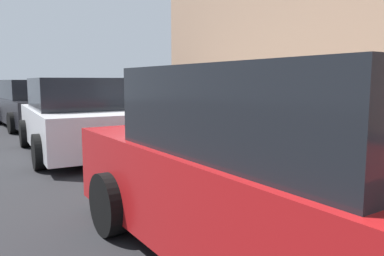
# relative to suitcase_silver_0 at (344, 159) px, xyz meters

# --- Properties ---
(ground_plane) EXTENTS (40.00, 40.00, 0.00)m
(ground_plane) POSITION_rel_suitcase_silver_0_xyz_m (3.88, 0.47, -0.46)
(ground_plane) COLOR black
(sidewalk_curb) EXTENTS (18.00, 5.00, 0.14)m
(sidewalk_curb) POSITION_rel_suitcase_silver_0_xyz_m (3.88, -2.03, -0.39)
(sidewalk_curb) COLOR #9E9B93
(sidewalk_curb) RESTS_ON ground_plane
(suitcase_silver_0) EXTENTS (0.45, 0.29, 0.86)m
(suitcase_silver_0) POSITION_rel_suitcase_silver_0_xyz_m (0.00, 0.00, 0.00)
(suitcase_silver_0) COLOR #9EA0A8
(suitcase_silver_0) RESTS_ON sidewalk_curb
(suitcase_maroon_1) EXTENTS (0.45, 0.23, 0.80)m
(suitcase_maroon_1) POSITION_rel_suitcase_silver_0_xyz_m (0.52, -0.03, 0.05)
(suitcase_maroon_1) COLOR maroon
(suitcase_maroon_1) RESTS_ON sidewalk_curb
(suitcase_olive_2) EXTENTS (0.47, 0.24, 0.83)m
(suitcase_olive_2) POSITION_rel_suitcase_silver_0_xyz_m (1.05, 0.07, 0.07)
(suitcase_olive_2) COLOR #59601E
(suitcase_olive_2) RESTS_ON sidewalk_curb
(suitcase_navy_3) EXTENTS (0.45, 0.23, 0.81)m
(suitcase_navy_3) POSITION_rel_suitcase_silver_0_xyz_m (1.59, -0.03, -0.02)
(suitcase_navy_3) COLOR navy
(suitcase_navy_3) RESTS_ON sidewalk_curb
(suitcase_teal_4) EXTENTS (0.43, 0.19, 0.91)m
(suitcase_teal_4) POSITION_rel_suitcase_silver_0_xyz_m (2.10, 0.00, 0.03)
(suitcase_teal_4) COLOR #0F606B
(suitcase_teal_4) RESTS_ON sidewalk_curb
(suitcase_black_5) EXTENTS (0.43, 0.22, 0.77)m
(suitcase_black_5) POSITION_rel_suitcase_silver_0_xyz_m (2.61, -0.01, -0.03)
(suitcase_black_5) COLOR black
(suitcase_black_5) RESTS_ON sidewalk_curb
(suitcase_red_6) EXTENTS (0.43, 0.27, 1.09)m
(suitcase_red_6) POSITION_rel_suitcase_silver_0_xyz_m (3.11, -0.04, 0.07)
(suitcase_red_6) COLOR red
(suitcase_red_6) RESTS_ON sidewalk_curb
(suitcase_silver_7) EXTENTS (0.39, 0.24, 0.87)m
(suitcase_silver_7) POSITION_rel_suitcase_silver_0_xyz_m (3.59, 0.00, -0.02)
(suitcase_silver_7) COLOR #9EA0A8
(suitcase_silver_7) RESTS_ON sidewalk_curb
(suitcase_maroon_8) EXTENTS (0.42, 0.22, 0.79)m
(suitcase_maroon_8) POSITION_rel_suitcase_silver_0_xyz_m (4.07, -0.08, -0.02)
(suitcase_maroon_8) COLOR maroon
(suitcase_maroon_8) RESTS_ON sidewalk_curb
(suitcase_olive_9) EXTENTS (0.39, 0.27, 0.69)m
(suitcase_olive_9) POSITION_rel_suitcase_silver_0_xyz_m (4.55, 0.06, -0.00)
(suitcase_olive_9) COLOR #59601E
(suitcase_olive_9) RESTS_ON sidewalk_curb
(suitcase_navy_10) EXTENTS (0.44, 0.26, 1.00)m
(suitcase_navy_10) POSITION_rel_suitcase_silver_0_xyz_m (5.02, -0.07, 0.05)
(suitcase_navy_10) COLOR navy
(suitcase_navy_10) RESTS_ON sidewalk_curb
(fire_hydrant) EXTENTS (0.39, 0.21, 0.85)m
(fire_hydrant) POSITION_rel_suitcase_silver_0_xyz_m (6.01, -0.00, 0.13)
(fire_hydrant) COLOR red
(fire_hydrant) RESTS_ON sidewalk_curb
(bollard_post) EXTENTS (0.16, 0.16, 0.88)m
(bollard_post) POSITION_rel_suitcase_silver_0_xyz_m (6.77, 0.15, 0.12)
(bollard_post) COLOR brown
(bollard_post) RESTS_ON sidewalk_curb
(parked_car_red_0) EXTENTS (4.71, 2.12, 1.67)m
(parked_car_red_0) POSITION_rel_suitcase_silver_0_xyz_m (-1.12, 2.37, 0.32)
(parked_car_red_0) COLOR #AD1619
(parked_car_red_0) RESTS_ON ground_plane
(parked_car_white_1) EXTENTS (4.35, 2.26, 1.61)m
(parked_car_white_1) POSITION_rel_suitcase_silver_0_xyz_m (4.91, 2.37, 0.30)
(parked_car_white_1) COLOR silver
(parked_car_white_1) RESTS_ON ground_plane
(parked_car_charcoal_2) EXTENTS (4.67, 2.17, 1.58)m
(parked_car_charcoal_2) POSITION_rel_suitcase_silver_0_xyz_m (10.33, 2.37, 0.28)
(parked_car_charcoal_2) COLOR black
(parked_car_charcoal_2) RESTS_ON ground_plane
(parked_car_navy_3) EXTENTS (4.60, 2.10, 1.55)m
(parked_car_navy_3) POSITION_rel_suitcase_silver_0_xyz_m (15.74, 2.37, 0.27)
(parked_car_navy_3) COLOR #141E4C
(parked_car_navy_3) RESTS_ON ground_plane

